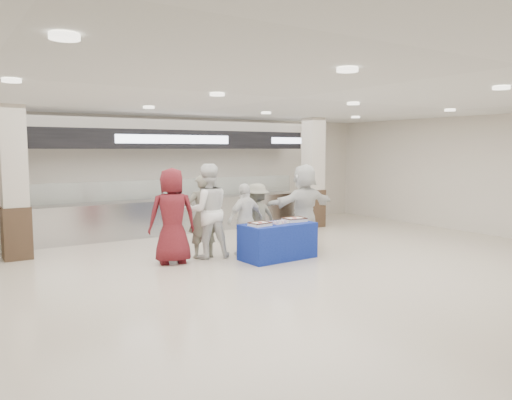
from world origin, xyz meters
TOP-DOWN VIEW (x-y plane):
  - ground at (0.00, 0.00)m, footprint 14.00×14.00m
  - serving_line at (0.00, 5.40)m, footprint 8.70×0.85m
  - column_left at (-4.00, 4.20)m, footprint 0.55×0.55m
  - column_right at (4.00, 4.20)m, footprint 0.55×0.55m
  - display_table at (0.58, 1.20)m, footprint 1.58×0.85m
  - sheet_cake_left at (0.08, 1.13)m, footprint 0.43×0.35m
  - sheet_cake_right at (1.04, 1.24)m, footprint 0.47×0.37m
  - cupcake_tray at (0.57, 1.15)m, footprint 0.41×0.34m
  - civilian_maroon at (-1.44, 2.01)m, footprint 1.06×0.81m
  - soldier_a at (-0.69, 2.17)m, footprint 0.71×0.53m
  - chef_tall at (-0.60, 2.11)m, footprint 1.10×0.94m
  - chef_short at (0.18, 1.84)m, footprint 0.96×0.50m
  - soldier_b at (0.65, 2.11)m, footprint 1.00×0.59m
  - civilian_white at (1.79, 1.84)m, footprint 1.82×0.61m

SIDE VIEW (x-z plane):
  - ground at x=0.00m, z-range 0.00..0.00m
  - display_table at x=0.58m, z-range 0.00..0.75m
  - soldier_b at x=0.65m, z-range 0.00..1.53m
  - cupcake_tray at x=0.57m, z-range 0.75..0.81m
  - chef_short at x=0.18m, z-range 0.00..1.57m
  - sheet_cake_left at x=0.08m, z-range 0.75..0.84m
  - sheet_cake_right at x=1.04m, z-range 0.75..0.84m
  - soldier_a at x=-0.69m, z-range 0.00..1.77m
  - civilian_maroon at x=-1.44m, z-range 0.00..1.93m
  - civilian_white at x=1.79m, z-range 0.00..1.95m
  - chef_tall at x=-0.60m, z-range 0.00..1.99m
  - serving_line at x=0.00m, z-range -0.24..2.56m
  - column_left at x=-4.00m, z-range -0.07..3.13m
  - column_right at x=4.00m, z-range -0.07..3.13m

